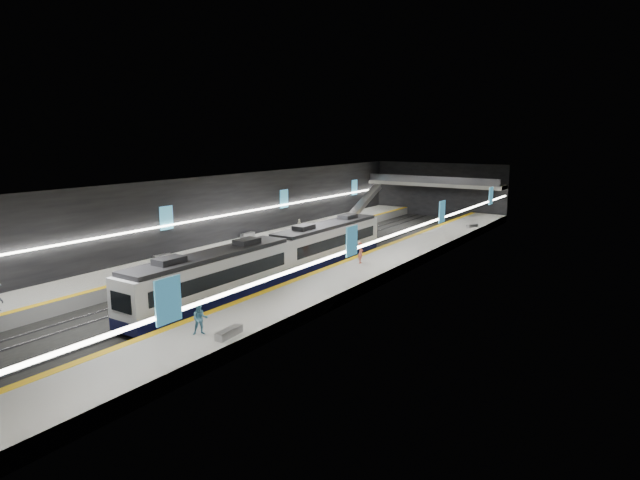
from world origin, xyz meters
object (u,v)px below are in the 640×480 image
Objects in this scene: train at (278,257)px; passenger_right_b at (200,319)px; bench_left_near at (163,257)px; escalator at (366,200)px; passenger_left_a at (299,226)px; bench_left_far at (248,235)px; passenger_right_a at (361,253)px; bench_right_near at (229,333)px; bench_right_far at (472,226)px.

passenger_right_b is (5.12, -13.65, -0.28)m from train.
bench_left_near is (-11.48, -2.24, -0.99)m from train.
passenger_left_a is (1.15, -17.85, -1.11)m from escalator.
passenger_right_b is at bearing -72.13° from escalator.
bench_left_far is (-12.00, 10.01, -0.96)m from train.
escalator is 4.27× the size of passenger_right_a.
passenger_right_b is (0.83, -19.88, -0.02)m from passenger_right_a.
bench_right_near is 19.40m from passenger_right_a.
train is at bearing 127.17° from passenger_right_a.
bench_right_near is at bearing 25.31° from passenger_left_a.
escalator is 23.40m from bench_left_far.
bench_right_far is at bearing 44.55° from bench_left_far.
escalator reaches higher than bench_right_near.
passenger_left_a reaches higher than bench_left_far.
passenger_left_a is (-13.15, 9.17, -0.15)m from passenger_right_a.
passenger_right_a is (15.77, 8.47, 0.73)m from bench_left_near.
escalator is 49.21m from bench_right_near.
passenger_right_a is at bearing -62.12° from escalator.
passenger_left_a is at bearing 67.72° from passenger_right_b.
escalator is 5.08× the size of passenger_left_a.
passenger_left_a is at bearing 57.52° from bench_left_far.
passenger_right_b is at bearing -23.66° from bench_left_near.
passenger_right_a is at bearing 55.41° from train.
passenger_left_a is at bearing 113.39° from bench_right_near.
bench_left_near is at bearing -168.96° from train.
bench_left_far is 29.21m from passenger_right_b.
bench_left_far is 27.20m from bench_right_far.
train reaches higher than passenger_left_a.
train reaches higher than bench_left_near.
bench_left_near is at bearing -11.81° from passenger_left_a.
bench_left_near is 0.87× the size of bench_right_near.
bench_left_far is at bearing 123.79° from bench_right_near.
train is at bearing 26.53° from passenger_left_a.
train is 15.79× the size of bench_right_near.
train is 16.03× the size of passenger_right_a.
escalator is 4.09× the size of bench_left_far.
passenger_right_b reaches higher than bench_left_far.
passenger_left_a is at bearing 92.39° from bench_left_near.
passenger_right_a reaches higher than bench_left_far.
bench_left_far is 1.04× the size of passenger_right_a.
bench_left_near is at bearing 144.04° from bench_right_near.
bench_left_near reaches higher than bench_right_far.
bench_left_far is 1.03× the size of bench_right_near.
bench_right_near is at bearing -70.17° from escalator.
bench_left_near is 0.85× the size of bench_left_far.
bench_left_far is 6.27m from passenger_left_a.
passenger_right_b is at bearing -67.97° from bench_right_far.
passenger_right_a is (16.30, -3.77, 0.70)m from bench_left_far.
bench_right_near is 42.84m from bench_right_far.
train is 15.65m from bench_left_far.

